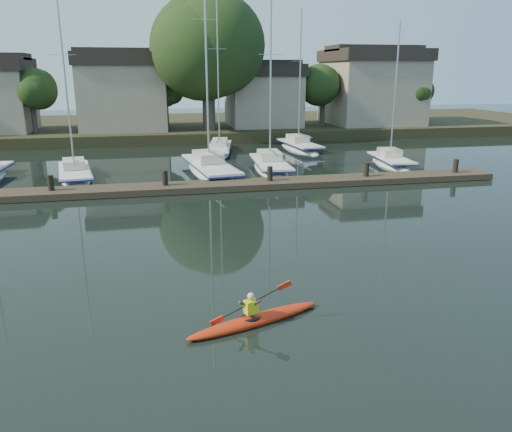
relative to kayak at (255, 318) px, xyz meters
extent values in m
plane|color=black|center=(1.23, 1.89, -0.16)|extent=(160.00, 160.00, 0.00)
ellipsoid|color=red|center=(0.02, 0.01, -0.07)|extent=(3.97, 1.81, 0.30)
cylinder|color=black|center=(-0.10, -0.04, 0.03)|extent=(0.76, 0.76, 0.08)
imported|color=#302B2E|center=(-0.10, -0.04, 0.35)|extent=(0.30, 0.37, 0.87)
cube|color=gold|center=(-0.10, -0.04, 0.36)|extent=(0.40, 0.35, 0.36)
sphere|color=#DCAF89|center=(-0.10, -0.04, 0.67)|extent=(0.20, 0.20, 0.20)
cube|color=#403425|center=(1.23, 15.89, 0.04)|extent=(34.00, 2.00, 0.35)
cylinder|color=black|center=(-7.77, 15.89, 0.14)|extent=(0.32, 0.32, 1.80)
cylinder|color=black|center=(-1.77, 15.89, 0.14)|extent=(0.32, 0.32, 1.80)
cylinder|color=black|center=(4.23, 15.89, 0.14)|extent=(0.32, 0.32, 1.80)
cylinder|color=black|center=(10.23, 15.89, 0.14)|extent=(0.32, 0.32, 1.80)
cylinder|color=black|center=(16.23, 15.89, 0.14)|extent=(0.32, 0.32, 1.80)
ellipsoid|color=silver|center=(-7.23, 20.90, -0.48)|extent=(3.19, 8.08, 1.76)
cube|color=silver|center=(-7.23, 20.90, 0.35)|extent=(2.87, 6.67, 0.13)
cube|color=navy|center=(-7.23, 20.90, 0.28)|extent=(2.96, 6.83, 0.07)
cube|color=beige|center=(-7.30, 21.37, 0.70)|extent=(1.63, 2.38, 0.51)
cylinder|color=#9EA0A5|center=(-7.26, 21.13, 5.95)|extent=(0.11, 0.11, 11.11)
cylinder|color=#9EA0A5|center=(-7.04, 19.74, 1.09)|extent=(0.55, 2.96, 0.07)
cylinder|color=#9EA0A5|center=(-7.26, 21.13, 7.29)|extent=(1.47, 0.27, 0.03)
ellipsoid|color=silver|center=(1.33, 20.69, -0.54)|extent=(3.53, 10.15, 2.10)
cube|color=silver|center=(1.33, 20.69, 0.45)|extent=(3.20, 8.36, 0.15)
cube|color=navy|center=(1.33, 20.69, 0.36)|extent=(3.31, 8.57, 0.09)
cube|color=beige|center=(1.25, 21.28, 0.86)|extent=(1.88, 2.95, 0.61)
cylinder|color=#9EA0A5|center=(1.29, 20.98, 7.69)|extent=(0.13, 0.13, 14.36)
cylinder|color=#9EA0A5|center=(1.51, 19.21, 1.34)|extent=(0.55, 3.76, 0.09)
cylinder|color=#9EA0A5|center=(1.29, 20.98, 9.41)|extent=(1.76, 0.25, 0.03)
ellipsoid|color=silver|center=(5.50, 21.01, -0.51)|extent=(2.70, 8.27, 1.93)
cube|color=silver|center=(5.50, 21.01, 0.40)|extent=(2.50, 6.80, 0.14)
cube|color=navy|center=(5.50, 21.01, 0.32)|extent=(2.59, 6.97, 0.08)
cube|color=beige|center=(5.54, 21.50, 0.78)|extent=(1.58, 2.37, 0.56)
cylinder|color=#9EA0A5|center=(5.52, 21.25, 6.05)|extent=(0.12, 0.12, 11.19)
cylinder|color=#9EA0A5|center=(5.42, 19.79, 1.22)|extent=(0.30, 3.09, 0.08)
cylinder|color=#9EA0A5|center=(5.52, 21.25, 7.39)|extent=(1.63, 0.14, 0.03)
ellipsoid|color=silver|center=(14.46, 21.08, -0.48)|extent=(2.63, 6.63, 1.75)
cube|color=silver|center=(14.46, 21.08, 0.35)|extent=(2.41, 5.46, 0.13)
cube|color=navy|center=(14.46, 21.08, 0.28)|extent=(2.50, 5.60, 0.07)
cube|color=beige|center=(14.50, 21.47, 0.69)|extent=(1.48, 1.94, 0.51)
cylinder|color=#9EA0A5|center=(14.48, 21.27, 5.01)|extent=(0.11, 0.11, 9.22)
cylinder|color=#9EA0A5|center=(14.35, 20.12, 1.09)|extent=(0.34, 2.45, 0.07)
cylinder|color=#9EA0A5|center=(14.48, 21.27, 6.12)|extent=(1.47, 0.19, 0.03)
ellipsoid|color=silver|center=(3.12, 29.22, -0.46)|extent=(3.50, 9.02, 1.68)
cube|color=silver|center=(3.12, 29.22, 0.33)|extent=(3.11, 7.44, 0.12)
cube|color=navy|center=(3.12, 29.22, 0.26)|extent=(3.22, 7.63, 0.07)
cube|color=beige|center=(3.22, 29.74, 0.66)|extent=(1.68, 2.66, 0.49)
cylinder|color=#9EA0A5|center=(3.17, 29.48, 6.55)|extent=(0.11, 0.11, 12.36)
cylinder|color=#9EA0A5|center=(2.87, 27.92, 1.04)|extent=(0.71, 3.31, 0.07)
cylinder|color=#9EA0A5|center=(3.17, 29.48, 8.04)|extent=(1.39, 0.30, 0.03)
ellipsoid|color=silver|center=(10.15, 29.58, -0.50)|extent=(2.74, 8.02, 1.87)
cube|color=silver|center=(10.15, 29.58, 0.39)|extent=(2.52, 6.60, 0.14)
cube|color=navy|center=(10.15, 29.58, 0.31)|extent=(2.61, 6.76, 0.08)
cube|color=beige|center=(10.11, 30.05, 0.75)|extent=(1.56, 2.31, 0.54)
cylinder|color=#9EA0A5|center=(10.13, 29.81, 5.84)|extent=(0.12, 0.12, 10.82)
cylinder|color=#9EA0A5|center=(10.25, 28.40, 1.17)|extent=(0.34, 2.99, 0.08)
cylinder|color=#9EA0A5|center=(10.13, 29.81, 7.14)|extent=(1.57, 0.17, 0.03)
cube|color=#282D16|center=(1.23, 45.89, 0.34)|extent=(90.00, 24.00, 1.00)
cube|color=gray|center=(-4.77, 39.89, 3.84)|extent=(8.00, 8.00, 6.00)
cube|color=#2C2320|center=(-4.77, 39.89, 7.44)|extent=(8.40, 8.40, 1.20)
cube|color=gray|center=(9.23, 39.89, 3.34)|extent=(7.00, 7.00, 5.00)
cube|color=#2C2320|center=(9.23, 39.89, 6.44)|extent=(7.35, 7.35, 1.20)
cube|color=gray|center=(21.23, 39.89, 4.09)|extent=(9.00, 9.00, 6.50)
cube|color=#2C2320|center=(21.23, 39.89, 7.94)|extent=(9.45, 9.45, 1.20)
cylinder|color=#544D43|center=(3.23, 36.89, 3.34)|extent=(1.20, 1.20, 5.00)
sphere|color=black|center=(3.23, 36.89, 8.34)|extent=(8.50, 8.50, 8.50)
cylinder|color=#544D43|center=(-12.77, 37.89, 2.34)|extent=(0.48, 0.48, 3.00)
sphere|color=black|center=(-12.77, 37.89, 4.84)|extent=(3.40, 3.40, 3.40)
cylinder|color=#544D43|center=(-0.77, 37.39, 2.24)|extent=(0.38, 0.38, 2.80)
sphere|color=black|center=(-0.77, 37.39, 4.44)|extent=(2.72, 2.72, 2.72)
cylinder|color=#544D43|center=(15.23, 38.39, 2.44)|extent=(0.50, 0.50, 3.20)
sphere|color=black|center=(15.23, 38.39, 5.09)|extent=(3.57, 3.57, 3.57)
cylinder|color=#544D43|center=(25.23, 36.89, 2.14)|extent=(0.41, 0.41, 2.60)
sphere|color=black|center=(25.23, 36.89, 4.29)|extent=(2.89, 2.89, 2.89)
camera|label=1|loc=(-2.45, -11.76, 6.33)|focal=35.00mm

